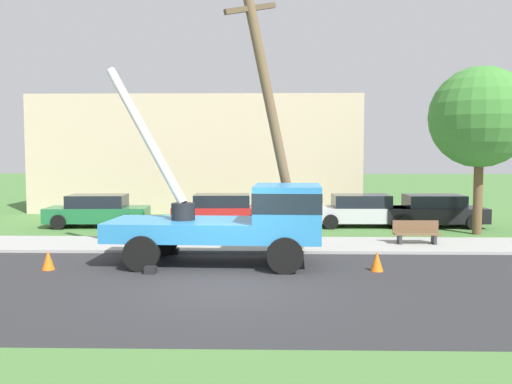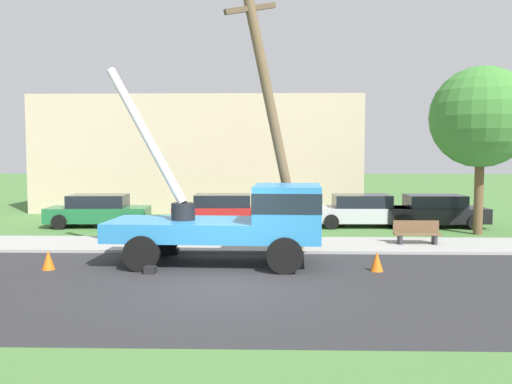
# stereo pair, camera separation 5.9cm
# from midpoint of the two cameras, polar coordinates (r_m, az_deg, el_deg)

# --- Properties ---
(ground_plane) EXTENTS (120.00, 120.00, 0.00)m
(ground_plane) POSITION_cam_midpoint_polar(r_m,az_deg,el_deg) (25.59, -1.14, -3.29)
(ground_plane) COLOR #477538
(road_asphalt) EXTENTS (80.00, 8.71, 0.01)m
(road_asphalt) POSITION_cam_midpoint_polar(r_m,az_deg,el_deg) (13.80, -3.31, -9.70)
(road_asphalt) COLOR #2B2B2D
(road_asphalt) RESTS_ON ground
(sidewalk_strip) EXTENTS (80.00, 3.05, 0.10)m
(sidewalk_strip) POSITION_cam_midpoint_polar(r_m,az_deg,el_deg) (19.53, -1.91, -5.45)
(sidewalk_strip) COLOR #9E9E99
(sidewalk_strip) RESTS_ON ground
(utility_truck) EXTENTS (6.75, 3.21, 5.98)m
(utility_truck) POSITION_cam_midpoint_polar(r_m,az_deg,el_deg) (16.21, -1.44, -2.58)
(utility_truck) COLOR #2D84C6
(utility_truck) RESTS_ON ground
(leaning_utility_pole) EXTENTS (2.63, 1.79, 8.81)m
(leaning_utility_pole) POSITION_cam_midpoint_polar(r_m,az_deg,el_deg) (17.62, 1.55, 8.11)
(leaning_utility_pole) COLOR brown
(leaning_utility_pole) RESTS_ON ground
(traffic_cone_ahead) EXTENTS (0.36, 0.36, 0.56)m
(traffic_cone_ahead) POSITION_cam_midpoint_polar(r_m,az_deg,el_deg) (15.77, 12.29, -7.01)
(traffic_cone_ahead) COLOR orange
(traffic_cone_ahead) RESTS_ON ground
(traffic_cone_behind) EXTENTS (0.36, 0.36, 0.56)m
(traffic_cone_behind) POSITION_cam_midpoint_polar(r_m,az_deg,el_deg) (16.66, -20.79, -6.59)
(traffic_cone_behind) COLOR orange
(traffic_cone_behind) RESTS_ON ground
(traffic_cone_curbside) EXTENTS (0.36, 0.36, 0.56)m
(traffic_cone_curbside) POSITION_cam_midpoint_polar(r_m,az_deg,el_deg) (17.56, 2.56, -5.78)
(traffic_cone_curbside) COLOR orange
(traffic_cone_curbside) RESTS_ON ground
(parked_sedan_green) EXTENTS (4.50, 2.18, 1.42)m
(parked_sedan_green) POSITION_cam_midpoint_polar(r_m,az_deg,el_deg) (25.48, -16.12, -1.87)
(parked_sedan_green) COLOR #1E6638
(parked_sedan_green) RESTS_ON ground
(parked_sedan_red) EXTENTS (4.47, 2.14, 1.42)m
(parked_sedan_red) POSITION_cam_midpoint_polar(r_m,az_deg,el_deg) (24.79, -3.60, -1.88)
(parked_sedan_red) COLOR #B21E1E
(parked_sedan_red) RESTS_ON ground
(parked_sedan_silver) EXTENTS (4.42, 2.06, 1.42)m
(parked_sedan_silver) POSITION_cam_midpoint_polar(r_m,az_deg,el_deg) (24.96, 10.73, -1.90)
(parked_sedan_silver) COLOR #B7B7BF
(parked_sedan_silver) RESTS_ON ground
(parked_sedan_black) EXTENTS (4.42, 2.05, 1.42)m
(parked_sedan_black) POSITION_cam_midpoint_polar(r_m,az_deg,el_deg) (25.64, 17.83, -1.87)
(parked_sedan_black) COLOR black
(parked_sedan_black) RESTS_ON ground
(park_bench) EXTENTS (1.60, 0.45, 0.90)m
(park_bench) POSITION_cam_midpoint_polar(r_m,az_deg,el_deg) (20.18, 16.17, -4.12)
(park_bench) COLOR brown
(park_bench) RESTS_ON ground
(roadside_tree_near) EXTENTS (4.01, 4.01, 6.71)m
(roadside_tree_near) POSITION_cam_midpoint_polar(r_m,az_deg,el_deg) (23.80, 22.11, 7.14)
(roadside_tree_near) COLOR brown
(roadside_tree_near) RESTS_ON ground
(lowrise_building_backdrop) EXTENTS (18.00, 6.00, 6.40)m
(lowrise_building_backdrop) POSITION_cam_midpoint_polar(r_m,az_deg,el_deg) (32.39, -5.85, 3.92)
(lowrise_building_backdrop) COLOR #C6B293
(lowrise_building_backdrop) RESTS_ON ground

